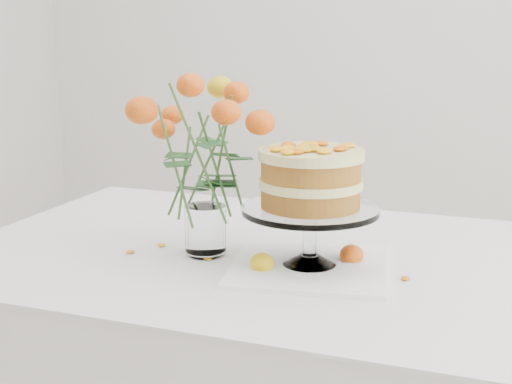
% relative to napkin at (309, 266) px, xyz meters
% --- Properties ---
extents(table, '(1.43, 0.93, 0.76)m').
position_rel_napkin_xyz_m(table, '(-0.10, 0.08, -0.09)').
color(table, tan).
rests_on(table, ground).
extents(napkin, '(0.36, 0.36, 0.01)m').
position_rel_napkin_xyz_m(napkin, '(0.00, 0.00, 0.00)').
color(napkin, white).
rests_on(napkin, table).
extents(cake_stand, '(0.28, 0.28, 0.25)m').
position_rel_napkin_xyz_m(cake_stand, '(0.00, -0.00, 0.17)').
color(cake_stand, white).
rests_on(cake_stand, napkin).
extents(rose_vase, '(0.32, 0.32, 0.45)m').
position_rel_napkin_xyz_m(rose_vase, '(-0.24, 0.01, 0.26)').
color(rose_vase, white).
rests_on(rose_vase, table).
extents(loose_rose_near, '(0.09, 0.05, 0.04)m').
position_rel_napkin_xyz_m(loose_rose_near, '(-0.08, -0.06, 0.02)').
color(loose_rose_near, yellow).
rests_on(loose_rose_near, table).
extents(loose_rose_far, '(0.09, 0.05, 0.04)m').
position_rel_napkin_xyz_m(loose_rose_far, '(0.08, 0.06, 0.02)').
color(loose_rose_far, red).
rests_on(loose_rose_far, table).
extents(stray_petal_a, '(0.03, 0.02, 0.00)m').
position_rel_napkin_xyz_m(stray_petal_a, '(-0.22, -0.02, -0.00)').
color(stray_petal_a, '#FFAB10').
rests_on(stray_petal_a, table).
extents(stray_petal_b, '(0.03, 0.02, 0.00)m').
position_rel_napkin_xyz_m(stray_petal_b, '(-0.12, -0.06, -0.00)').
color(stray_petal_b, '#FFAB10').
rests_on(stray_petal_b, table).
extents(stray_petal_c, '(0.03, 0.02, 0.00)m').
position_rel_napkin_xyz_m(stray_petal_c, '(-0.08, -0.10, -0.00)').
color(stray_petal_c, '#FFAB10').
rests_on(stray_petal_c, table).
extents(stray_petal_d, '(0.03, 0.02, 0.00)m').
position_rel_napkin_xyz_m(stray_petal_d, '(-0.36, 0.03, -0.00)').
color(stray_petal_d, '#FFAB10').
rests_on(stray_petal_d, table).
extents(stray_petal_e, '(0.03, 0.02, 0.00)m').
position_rel_napkin_xyz_m(stray_petal_e, '(-0.40, -0.04, -0.00)').
color(stray_petal_e, '#FFAB10').
rests_on(stray_petal_e, table).
extents(stray_petal_f, '(0.03, 0.02, 0.00)m').
position_rel_napkin_xyz_m(stray_petal_f, '(0.20, 0.00, -0.00)').
color(stray_petal_f, '#FFAB10').
rests_on(stray_petal_f, table).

